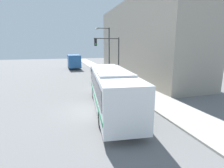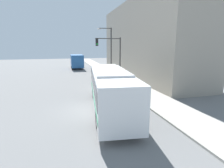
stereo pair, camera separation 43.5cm
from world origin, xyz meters
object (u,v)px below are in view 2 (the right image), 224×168
delivery_truck (77,61)px  traffic_light_pole (112,52)px  street_lamp (109,49)px  pedestrian_near_corner (124,75)px  city_bus (110,87)px  fire_hydrant (132,88)px

delivery_truck → traffic_light_pole: bearing=-79.5°
delivery_truck → traffic_light_pole: traffic_light_pole is taller
traffic_light_pole → street_lamp: bearing=79.4°
pedestrian_near_corner → traffic_light_pole: bearing=-160.5°
pedestrian_near_corner → city_bus: bearing=-115.2°
fire_hydrant → pedestrian_near_corner: 5.67m
traffic_light_pole → pedestrian_near_corner: 3.66m
city_bus → pedestrian_near_corner: size_ratio=6.05×
city_bus → street_lamp: bearing=82.6°
traffic_light_pole → fire_hydrant: bearing=-79.3°
traffic_light_pole → delivery_truck: bearing=100.5°
fire_hydrant → delivery_truck: bearing=100.5°
delivery_truck → pedestrian_near_corner: 17.63m
pedestrian_near_corner → delivery_truck: bearing=107.1°
pedestrian_near_corner → fire_hydrant: bearing=-100.4°
delivery_truck → fire_hydrant: (4.17, -22.39, -1.19)m
city_bus → pedestrian_near_corner: bearing=71.8°
city_bus → pedestrian_near_corner: (4.64, 9.86, -0.78)m
delivery_truck → fire_hydrant: size_ratio=10.28×
city_bus → traffic_light_pole: traffic_light_pole is taller
fire_hydrant → street_lamp: 10.47m
fire_hydrant → street_lamp: street_lamp is taller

